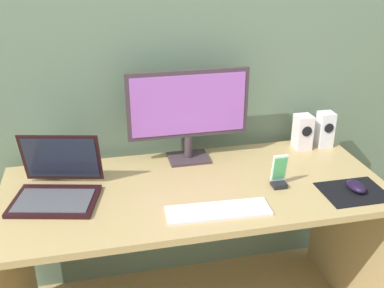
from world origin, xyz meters
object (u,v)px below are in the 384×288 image
(speaker_near_monitor, at_px, (303,132))
(keyboard_external, at_px, (218,211))
(monitor, at_px, (188,110))
(speaker_right, at_px, (325,129))
(phone_in_dock, at_px, (279,175))
(mouse, at_px, (356,186))
(laptop, at_px, (57,186))
(fishbowl, at_px, (53,156))

(speaker_near_monitor, xyz_separation_m, keyboard_external, (-0.54, -0.45, -0.08))
(monitor, height_order, keyboard_external, monitor)
(monitor, xyz_separation_m, speaker_right, (0.66, 0.00, -0.15))
(phone_in_dock, bearing_deg, keyboard_external, -155.41)
(speaker_right, relative_size, keyboard_external, 0.44)
(keyboard_external, height_order, mouse, mouse)
(speaker_right, bearing_deg, speaker_near_monitor, -179.98)
(speaker_near_monitor, bearing_deg, laptop, -169.22)
(laptop, bearing_deg, monitor, 20.43)
(mouse, bearing_deg, speaker_right, 75.01)
(speaker_near_monitor, bearing_deg, phone_in_dock, -127.75)
(keyboard_external, xyz_separation_m, mouse, (0.57, 0.03, 0.02))
(monitor, distance_m, mouse, 0.75)
(speaker_right, xyz_separation_m, speaker_near_monitor, (-0.11, -0.00, -0.00))
(speaker_right, bearing_deg, monitor, -179.78)
(monitor, height_order, phone_in_dock, monitor)
(speaker_near_monitor, height_order, fishbowl, fishbowl)
(monitor, height_order, mouse, monitor)
(speaker_right, relative_size, mouse, 1.70)
(phone_in_dock, bearing_deg, monitor, 133.51)
(monitor, relative_size, fishbowl, 3.12)
(monitor, bearing_deg, phone_in_dock, -46.49)
(speaker_right, relative_size, phone_in_dock, 1.22)
(speaker_near_monitor, xyz_separation_m, laptop, (-1.11, -0.21, -0.03))
(laptop, distance_m, mouse, 1.17)
(monitor, relative_size, speaker_near_monitor, 3.26)
(speaker_near_monitor, relative_size, fishbowl, 0.96)
(laptop, relative_size, fishbowl, 2.16)
(speaker_near_monitor, distance_m, keyboard_external, 0.71)
(laptop, height_order, mouse, laptop)
(monitor, bearing_deg, fishbowl, -179.70)
(speaker_right, height_order, phone_in_dock, speaker_right)
(speaker_right, xyz_separation_m, fishbowl, (-1.25, -0.01, -0.00))
(monitor, distance_m, phone_in_dock, 0.48)
(monitor, xyz_separation_m, speaker_near_monitor, (0.55, 0.00, -0.15))
(speaker_right, height_order, keyboard_external, speaker_right)
(speaker_right, distance_m, phone_in_dock, 0.48)
(speaker_right, bearing_deg, keyboard_external, -145.16)
(speaker_right, distance_m, laptop, 1.24)
(laptop, bearing_deg, speaker_right, 9.81)
(speaker_right, xyz_separation_m, laptop, (-1.23, -0.21, -0.04))
(speaker_near_monitor, bearing_deg, fishbowl, -179.72)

